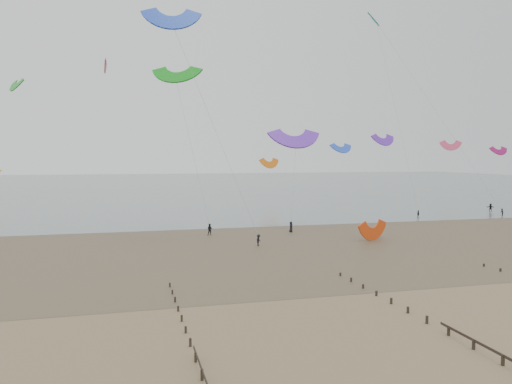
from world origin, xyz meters
TOP-DOWN VIEW (x-y plane):
  - ground at (0.00, 0.00)m, footprint 500.00×500.00m
  - sea_and_shore at (-4.08, 34.40)m, footprint 500.00×665.00m
  - kitesurfers at (22.96, 49.20)m, footprint 137.48×31.26m
  - grounded_kite at (18.50, 32.14)m, footprint 7.14×6.57m
  - kites_airborne at (-8.38, 87.37)m, footprint 244.49×107.45m

SIDE VIEW (x-z plane):
  - ground at x=0.00m, z-range 0.00..0.00m
  - grounded_kite at x=18.50m, z-range -1.58..1.58m
  - sea_and_shore at x=-4.08m, z-range -0.01..0.02m
  - kitesurfers at x=22.96m, z-range -0.05..1.83m
  - kites_airborne at x=-8.38m, z-range 2.65..41.28m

